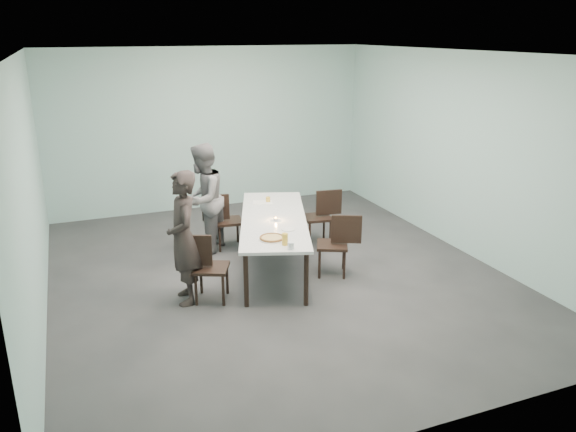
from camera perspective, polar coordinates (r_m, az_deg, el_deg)
name	(u,v)px	position (r m, az deg, el deg)	size (l,w,h in m)	color
ground	(277,274)	(7.95, -1.17, -5.93)	(7.00, 7.00, 0.00)	#333335
room_shell	(276,131)	(7.35, -1.27, 8.61)	(6.02, 7.02, 3.01)	#A0C9C5
table	(274,222)	(7.94, -1.46, -0.57)	(1.70, 2.75, 0.75)	white
chair_near_left	(205,263)	(7.12, -8.48, -4.73)	(0.65, 0.55, 0.87)	black
chair_far_left	(223,217)	(8.79, -6.61, -0.13)	(0.63, 0.47, 0.87)	black
chair_near_right	(338,240)	(7.80, 5.11, -2.49)	(0.65, 0.56, 0.87)	black
chair_far_right	(322,213)	(8.95, 3.48, 0.31)	(0.64, 0.47, 0.87)	black
diner_near	(184,238)	(7.01, -10.56, -2.21)	(0.62, 0.40, 1.69)	black
diner_far	(203,199)	(8.57, -8.62, 1.71)	(0.82, 0.64, 1.69)	slate
pizza	(272,238)	(7.11, -1.65, -2.25)	(0.34, 0.34, 0.04)	white
side_plate	(288,229)	(7.45, 0.00, -1.35)	(0.18, 0.18, 0.01)	white
beer_glass	(285,239)	(6.90, -0.31, -2.37)	(0.08, 0.08, 0.15)	gold
water_tumbler	(291,246)	(6.78, 0.30, -3.04)	(0.08, 0.08, 0.09)	silver
tealight	(276,219)	(7.80, -1.25, -0.33)	(0.06, 0.06, 0.05)	silver
amber_tumbler	(268,199)	(8.65, -2.04, 1.70)	(0.07, 0.07, 0.08)	gold
menu	(263,202)	(8.63, -2.59, 1.40)	(0.30, 0.22, 0.01)	silver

